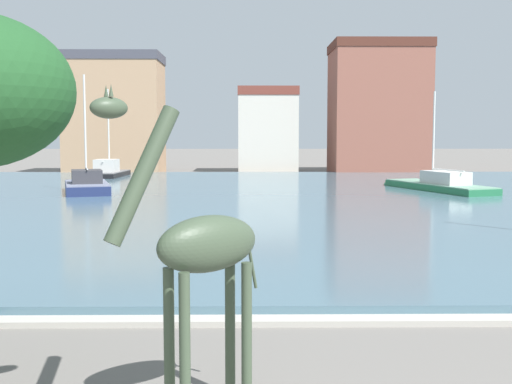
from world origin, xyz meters
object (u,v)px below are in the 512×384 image
sailboat_navy (86,187)px  sailboat_green (433,186)px  sailboat_black (109,173)px  giraffe_statue (200,251)px

sailboat_navy → sailboat_green: sailboat_navy is taller
sailboat_black → sailboat_navy: (1.60, -13.82, 0.02)m
sailboat_black → sailboat_green: bearing=-29.3°
sailboat_black → sailboat_green: (22.35, -12.53, -0.05)m
giraffe_statue → sailboat_green: sailboat_green is taller
sailboat_green → giraffe_statue: bearing=-111.0°
sailboat_black → sailboat_navy: sailboat_black is taller
giraffe_statue → sailboat_green: size_ratio=0.44×
giraffe_statue → sailboat_black: bearing=103.5°
giraffe_statue → sailboat_black: size_ratio=0.59×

